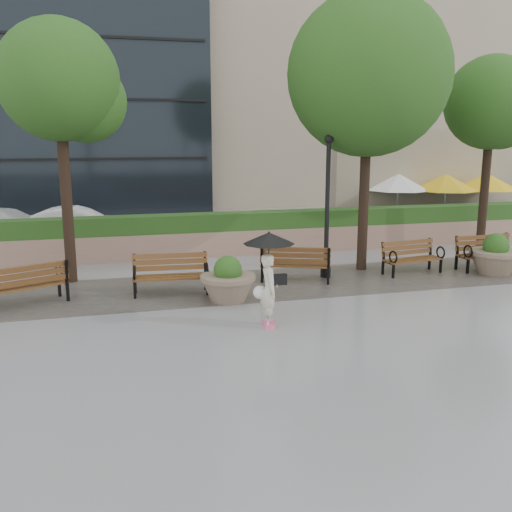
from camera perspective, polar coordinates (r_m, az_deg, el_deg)
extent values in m
plane|color=gray|center=(12.14, 5.74, -6.27)|extent=(100.00, 100.00, 0.00)
cube|color=#383330|center=(14.87, 1.71, -2.76)|extent=(28.00, 3.20, 0.01)
cube|color=#A37869|center=(18.56, -1.77, 1.47)|extent=(24.00, 0.80, 0.80)
cube|color=#224818|center=(18.45, -1.78, 3.53)|extent=(24.00, 0.75, 0.55)
cube|color=tan|center=(24.90, 18.54, 7.26)|extent=(10.00, 0.60, 4.00)
cube|color=#224818|center=(22.97, 20.22, 2.90)|extent=(8.00, 0.50, 0.90)
cube|color=black|center=(22.49, -4.05, 2.27)|extent=(40.00, 7.00, 0.00)
cube|color=tan|center=(37.13, 8.38, 21.51)|extent=(18.00, 10.00, 20.00)
cube|color=brown|center=(13.89, -22.15, -2.84)|extent=(1.90, 1.28, 0.05)
cube|color=brown|center=(13.55, -21.88, -1.79)|extent=(1.72, 0.89, 0.43)
cube|color=black|center=(13.91, -22.04, -3.72)|extent=(1.95, 1.37, 0.47)
torus|color=black|center=(14.28, -19.12, -1.45)|extent=(0.21, 0.37, 0.38)
cube|color=brown|center=(13.89, -8.51, -2.08)|extent=(1.85, 0.68, 0.05)
cube|color=brown|center=(14.10, -8.59, -0.58)|extent=(1.82, 0.26, 0.43)
cube|color=black|center=(13.97, -8.49, -2.90)|extent=(1.86, 0.78, 0.46)
torus|color=black|center=(13.68, -12.10, -1.66)|extent=(0.08, 0.38, 0.37)
torus|color=black|center=(13.72, -4.93, -1.39)|extent=(0.08, 0.38, 0.37)
cube|color=brown|center=(15.05, 3.97, -0.88)|extent=(1.89, 1.17, 0.05)
cube|color=brown|center=(14.71, 3.94, 0.06)|extent=(1.74, 0.78, 0.43)
cube|color=black|center=(15.07, 3.96, -1.69)|extent=(1.93, 1.27, 0.46)
torus|color=black|center=(15.17, 7.26, -0.14)|extent=(0.18, 0.37, 0.37)
torus|color=black|center=(15.25, 0.80, 0.02)|extent=(0.18, 0.37, 0.37)
cube|color=brown|center=(16.38, 15.43, -0.34)|extent=(1.76, 0.75, 0.05)
cube|color=brown|center=(16.52, 14.92, 0.83)|extent=(1.70, 0.36, 0.40)
cube|color=black|center=(16.44, 15.33, -0.99)|extent=(1.77, 0.85, 0.43)
torus|color=black|center=(15.73, 13.55, -0.10)|extent=(0.10, 0.35, 0.35)
torus|color=black|center=(16.72, 17.98, 0.35)|extent=(0.10, 0.35, 0.35)
cube|color=brown|center=(17.57, 22.24, 0.12)|extent=(1.85, 0.65, 0.05)
cube|color=brown|center=(17.73, 21.73, 1.30)|extent=(1.83, 0.22, 0.43)
cube|color=black|center=(17.64, 22.12, -0.54)|extent=(1.86, 0.75, 0.47)
torus|color=black|center=(16.86, 20.43, 0.42)|extent=(0.07, 0.38, 0.38)
cylinder|color=#7F6B56|center=(13.20, -2.82, -2.15)|extent=(1.28, 1.28, 0.10)
sphere|color=#1E4112|center=(13.16, -2.83, -1.41)|extent=(0.66, 0.66, 0.66)
cylinder|color=#7F6B56|center=(17.12, 22.82, 0.32)|extent=(1.36, 1.36, 0.11)
sphere|color=#1E4112|center=(17.09, 22.87, 0.94)|extent=(0.70, 0.70, 0.70)
cylinder|color=black|center=(15.31, 7.13, 4.50)|extent=(0.12, 0.12, 3.64)
cylinder|color=black|center=(15.61, 6.97, -1.58)|extent=(0.28, 0.28, 0.30)
sphere|color=black|center=(15.18, 7.31, 11.51)|extent=(0.24, 0.24, 0.24)
cylinder|color=black|center=(15.42, -18.47, 6.16)|extent=(0.28, 0.28, 4.77)
sphere|color=#1E4112|center=(15.42, -19.17, 16.28)|extent=(2.98, 2.98, 2.98)
sphere|color=#1E4112|center=(15.66, -16.70, 14.60)|extent=(2.09, 2.09, 2.09)
cylinder|color=black|center=(16.30, 10.80, 7.30)|extent=(0.28, 0.28, 5.03)
sphere|color=#1E4112|center=(16.33, 11.21, 17.39)|extent=(4.39, 4.39, 4.39)
sphere|color=#1E4112|center=(16.82, 12.59, 15.45)|extent=(3.08, 3.08, 3.08)
cylinder|color=black|center=(20.26, 21.93, 6.76)|extent=(0.28, 0.28, 4.49)
sphere|color=#1E4112|center=(20.23, 22.51, 14.00)|extent=(2.97, 2.97, 2.97)
sphere|color=#1E4112|center=(20.81, 23.25, 12.62)|extent=(2.08, 2.08, 2.08)
cylinder|color=black|center=(23.19, 13.80, 2.37)|extent=(0.40, 0.40, 0.10)
cylinder|color=#99999E|center=(23.05, 13.93, 4.94)|extent=(0.06, 0.06, 2.20)
cone|color=white|center=(22.96, 14.05, 7.17)|extent=(2.50, 2.50, 0.60)
cylinder|color=black|center=(23.55, 18.14, 2.26)|extent=(0.40, 0.40, 0.10)
cylinder|color=#99999E|center=(23.41, 18.31, 4.79)|extent=(0.06, 0.06, 2.20)
cone|color=yellow|center=(23.32, 18.45, 6.99)|extent=(2.50, 2.50, 0.60)
cylinder|color=black|center=(24.50, 21.70, 2.37)|extent=(0.40, 0.40, 0.10)
cylinder|color=#99999E|center=(24.37, 21.90, 4.80)|extent=(0.06, 0.06, 2.20)
cone|color=yellow|center=(24.28, 22.06, 6.90)|extent=(2.50, 2.50, 0.60)
imported|color=silver|center=(21.38, -23.72, 2.57)|extent=(4.88, 2.86, 1.33)
imported|color=silver|center=(21.32, -17.46, 2.95)|extent=(4.09, 2.13, 1.28)
imported|color=beige|center=(11.43, 1.32, -3.19)|extent=(0.46, 0.62, 1.60)
cube|color=#F2598C|center=(11.76, 1.20, -6.61)|extent=(0.12, 0.23, 0.08)
cube|color=#F2598C|center=(11.52, 1.42, -7.02)|extent=(0.12, 0.23, 0.08)
cube|color=black|center=(11.47, 2.36, -2.36)|extent=(0.13, 0.31, 0.22)
sphere|color=white|center=(11.65, 0.40, -3.65)|extent=(0.28, 0.28, 0.28)
cylinder|color=black|center=(11.33, 1.29, -0.20)|extent=(0.02, 0.02, 0.85)
cone|color=black|center=(11.25, 1.30, 1.79)|extent=(1.04, 1.04, 0.22)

